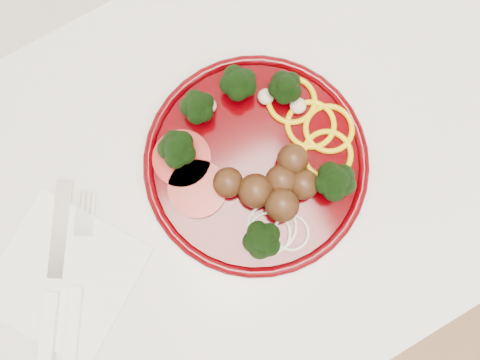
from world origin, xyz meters
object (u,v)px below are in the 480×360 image
plate (257,160)px  napkin (65,276)px  knife (52,298)px  fork (76,302)px

plate → napkin: 0.29m
napkin → knife: 0.03m
napkin → fork: 0.04m
knife → fork: (0.02, -0.02, -0.00)m
napkin → fork: (0.00, -0.04, 0.01)m
napkin → knife: (-0.02, -0.02, 0.01)m
plate → knife: size_ratio=1.42×
fork → knife: bearing=83.0°
fork → napkin: bearing=33.3°
plate → napkin: size_ratio=1.76×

